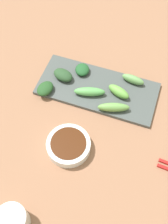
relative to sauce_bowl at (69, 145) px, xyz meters
The scene contains 11 objects.
tabletop 0.11m from the sauce_bowl, 10.75° to the right, with size 2.10×2.10×0.02m, color #96684C.
sauce_bowl is the anchor object (origin of this frame).
serving_plate 0.22m from the sauce_bowl, ahead, with size 0.17×0.38×0.01m, color #484F4F.
broccoli_leafy_0 0.25m from the sauce_bowl, 25.10° to the left, with size 0.04×0.07×0.03m, color #2A4C2B.
broccoli_stalk_1 0.18m from the sauce_bowl, 28.34° to the right, with size 0.03×0.10×0.03m, color #6AA14F.
broccoli_leafy_2 0.27m from the sauce_bowl, 11.35° to the left, with size 0.05×0.05×0.02m, color #21572A.
broccoli_stalk_3 0.31m from the sauce_bowl, 22.18° to the right, with size 0.03×0.08×0.03m, color #6AA15A.
broccoli_stalk_4 0.19m from the sauce_bowl, ahead, with size 0.03×0.10×0.03m, color #5BAB58.
broccoli_stalk_5 0.24m from the sauce_bowl, 21.09° to the right, with size 0.03×0.07×0.03m, color #6AAF48.
broccoli_leafy_6 0.21m from the sauce_bowl, 41.79° to the left, with size 0.06×0.05×0.03m, color #244E24.
tea_cup 0.24m from the sauce_bowl, 167.35° to the left, with size 0.08×0.08×0.06m, color white.
Camera 1 is at (-0.40, -0.13, 0.76)m, focal length 44.47 mm.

